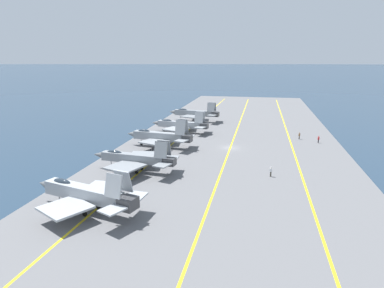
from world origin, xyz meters
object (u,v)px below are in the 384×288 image
(parked_jet_second, at_px, (135,158))
(crew_white_vest, at_px, (271,171))
(parked_jet_fifth, at_px, (195,113))
(crew_brown_vest, at_px, (299,135))
(parked_jet_third, at_px, (160,136))
(parked_jet_fourth, at_px, (181,125))
(crew_red_vest, at_px, (318,139))
(parked_jet_nearest, at_px, (85,193))

(parked_jet_second, bearing_deg, crew_white_vest, -84.86)
(parked_jet_fifth, xyz_separation_m, crew_brown_vest, (-18.73, -30.62, -1.76))
(parked_jet_third, xyz_separation_m, crew_brown_vest, (14.54, -32.22, -1.64))
(parked_jet_second, bearing_deg, parked_jet_fourth, -0.58)
(parked_jet_fifth, relative_size, crew_brown_vest, 9.59)
(parked_jet_third, xyz_separation_m, crew_red_vest, (11.42, -36.37, -1.66))
(parked_jet_fifth, height_order, crew_red_vest, parked_jet_fifth)
(parked_jet_third, relative_size, crew_white_vest, 8.94)
(crew_red_vest, bearing_deg, parked_jet_fifth, 57.86)
(parked_jet_second, bearing_deg, parked_jet_third, 2.23)
(parked_jet_second, distance_m, crew_brown_vest, 45.05)
(parked_jet_second, xyz_separation_m, crew_brown_vest, (32.14, -31.53, -1.54))
(parked_jet_second, height_order, parked_jet_fourth, parked_jet_second)
(parked_jet_nearest, distance_m, crew_red_vest, 58.52)
(parked_jet_fifth, distance_m, crew_white_vest, 53.92)
(parked_jet_nearest, relative_size, parked_jet_third, 1.05)
(parked_jet_nearest, bearing_deg, parked_jet_second, -2.27)
(parked_jet_fifth, bearing_deg, crew_red_vest, -122.14)
(parked_jet_fourth, distance_m, parked_jet_fifth, 16.99)
(parked_jet_third, relative_size, parked_jet_fourth, 0.99)
(parked_jet_third, height_order, parked_jet_fourth, parked_jet_third)
(parked_jet_fourth, distance_m, crew_brown_vest, 31.26)
(parked_jet_nearest, relative_size, crew_red_vest, 9.91)
(parked_jet_third, distance_m, crew_brown_vest, 35.38)
(parked_jet_fourth, relative_size, crew_brown_vest, 9.37)
(parked_jet_fourth, xyz_separation_m, crew_brown_vest, (-1.75, -31.18, -1.26))
(parked_jet_fourth, relative_size, crew_red_vest, 9.59)
(parked_jet_third, bearing_deg, crew_red_vest, -72.57)
(crew_white_vest, relative_size, crew_red_vest, 1.06)
(crew_white_vest, bearing_deg, parked_jet_second, 95.14)
(parked_jet_fourth, height_order, crew_red_vest, parked_jet_fourth)
(crew_brown_vest, bearing_deg, crew_white_vest, 165.83)
(parked_jet_nearest, relative_size, parked_jet_fifth, 1.01)
(parked_jet_second, distance_m, crew_red_vest, 46.02)
(parked_jet_fifth, bearing_deg, parked_jet_third, 177.26)
(parked_jet_second, height_order, crew_red_vest, parked_jet_second)
(parked_jet_fifth, bearing_deg, crew_brown_vest, -121.45)
(parked_jet_nearest, xyz_separation_m, crew_brown_vest, (48.96, -32.20, -1.57))
(crew_brown_vest, bearing_deg, parked_jet_fifth, 58.55)
(parked_jet_fourth, bearing_deg, parked_jet_fifth, -1.90)
(parked_jet_nearest, bearing_deg, parked_jet_fourth, -1.14)
(parked_jet_nearest, height_order, crew_brown_vest, parked_jet_nearest)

